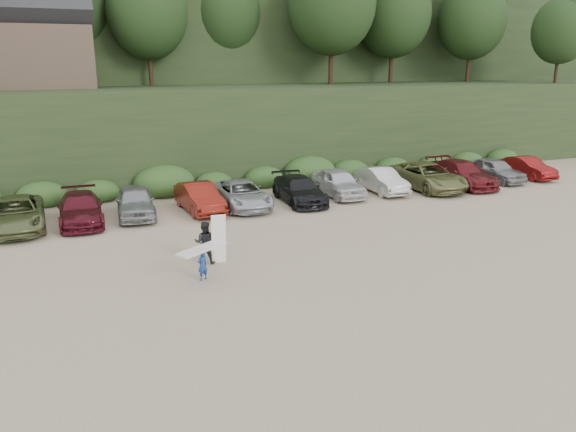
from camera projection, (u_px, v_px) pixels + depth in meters
name	position (u px, v px, depth m)	size (l,w,h in m)	color
ground	(358.00, 261.00, 22.61)	(120.00, 120.00, 0.00)	tan
hillside_backdrop	(169.00, 22.00, 51.57)	(90.00, 41.50, 28.00)	black
parked_cars	(271.00, 191.00, 31.38)	(39.68, 5.92, 1.63)	#B9B8BD
child_surfer	(202.00, 258.00, 20.43)	(2.08, 1.60, 1.25)	navy
adult_surfer	(206.00, 242.00, 22.17)	(1.31, 0.95, 2.02)	black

